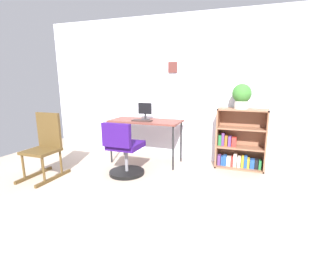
{
  "coord_description": "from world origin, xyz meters",
  "views": [
    {
      "loc": [
        1.2,
        -2.01,
        1.38
      ],
      "look_at": [
        0.1,
        1.13,
        0.65
      ],
      "focal_mm": 26.43,
      "sensor_mm": 36.0,
      "label": 1
    }
  ],
  "objects_px": {
    "keyboard": "(142,121)",
    "potted_plant_on_shelf": "(242,95)",
    "monitor": "(145,111)",
    "office_chair": "(124,153)",
    "bookshelf_low": "(240,142)",
    "desk": "(146,124)",
    "rocking_chair": "(45,145)"
  },
  "relations": [
    {
      "from": "monitor",
      "to": "keyboard",
      "type": "height_order",
      "value": "monitor"
    },
    {
      "from": "rocking_chair",
      "to": "potted_plant_on_shelf",
      "type": "distance_m",
      "value": 2.97
    },
    {
      "from": "potted_plant_on_shelf",
      "to": "monitor",
      "type": "bearing_deg",
      "value": -174.85
    },
    {
      "from": "keyboard",
      "to": "potted_plant_on_shelf",
      "type": "relative_size",
      "value": 0.86
    },
    {
      "from": "office_chair",
      "to": "rocking_chair",
      "type": "relative_size",
      "value": 0.88
    },
    {
      "from": "bookshelf_low",
      "to": "potted_plant_on_shelf",
      "type": "height_order",
      "value": "potted_plant_on_shelf"
    },
    {
      "from": "desk",
      "to": "rocking_chair",
      "type": "relative_size",
      "value": 1.28
    },
    {
      "from": "desk",
      "to": "bookshelf_low",
      "type": "relative_size",
      "value": 1.25
    },
    {
      "from": "monitor",
      "to": "bookshelf_low",
      "type": "distance_m",
      "value": 1.63
    },
    {
      "from": "rocking_chair",
      "to": "monitor",
      "type": "bearing_deg",
      "value": 46.69
    },
    {
      "from": "bookshelf_low",
      "to": "desk",
      "type": "bearing_deg",
      "value": -170.45
    },
    {
      "from": "keyboard",
      "to": "office_chair",
      "type": "bearing_deg",
      "value": -93.4
    },
    {
      "from": "keyboard",
      "to": "rocking_chair",
      "type": "height_order",
      "value": "rocking_chair"
    },
    {
      "from": "desk",
      "to": "bookshelf_low",
      "type": "bearing_deg",
      "value": 9.55
    },
    {
      "from": "keyboard",
      "to": "office_chair",
      "type": "height_order",
      "value": "office_chair"
    },
    {
      "from": "keyboard",
      "to": "bookshelf_low",
      "type": "height_order",
      "value": "bookshelf_low"
    },
    {
      "from": "desk",
      "to": "potted_plant_on_shelf",
      "type": "bearing_deg",
      "value": 7.64
    },
    {
      "from": "keyboard",
      "to": "bookshelf_low",
      "type": "distance_m",
      "value": 1.6
    },
    {
      "from": "office_chair",
      "to": "desk",
      "type": "bearing_deg",
      "value": 86.08
    },
    {
      "from": "office_chair",
      "to": "bookshelf_low",
      "type": "distance_m",
      "value": 1.82
    },
    {
      "from": "keyboard",
      "to": "potted_plant_on_shelf",
      "type": "bearing_deg",
      "value": 11.81
    },
    {
      "from": "keyboard",
      "to": "bookshelf_low",
      "type": "relative_size",
      "value": 0.34
    },
    {
      "from": "monitor",
      "to": "potted_plant_on_shelf",
      "type": "xyz_separation_m",
      "value": [
        1.54,
        0.14,
        0.28
      ]
    },
    {
      "from": "office_chair",
      "to": "potted_plant_on_shelf",
      "type": "xyz_separation_m",
      "value": [
        1.55,
        0.87,
        0.81
      ]
    },
    {
      "from": "monitor",
      "to": "keyboard",
      "type": "distance_m",
      "value": 0.22
    },
    {
      "from": "desk",
      "to": "keyboard",
      "type": "distance_m",
      "value": 0.13
    },
    {
      "from": "keyboard",
      "to": "potted_plant_on_shelf",
      "type": "height_order",
      "value": "potted_plant_on_shelf"
    },
    {
      "from": "office_chair",
      "to": "potted_plant_on_shelf",
      "type": "bearing_deg",
      "value": 29.52
    },
    {
      "from": "monitor",
      "to": "potted_plant_on_shelf",
      "type": "height_order",
      "value": "potted_plant_on_shelf"
    },
    {
      "from": "keyboard",
      "to": "office_chair",
      "type": "xyz_separation_m",
      "value": [
        -0.03,
        -0.56,
        -0.39
      ]
    },
    {
      "from": "monitor",
      "to": "office_chair",
      "type": "bearing_deg",
      "value": -90.68
    },
    {
      "from": "monitor",
      "to": "keyboard",
      "type": "relative_size",
      "value": 0.87
    }
  ]
}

